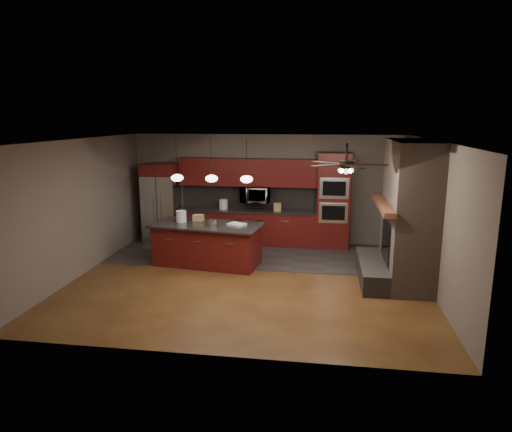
% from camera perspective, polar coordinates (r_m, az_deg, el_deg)
% --- Properties ---
extents(ground, '(7.00, 7.00, 0.00)m').
position_cam_1_polar(ground, '(9.29, -0.92, -8.05)').
color(ground, brown).
rests_on(ground, ground).
extents(ceiling, '(7.00, 6.00, 0.02)m').
position_cam_1_polar(ceiling, '(8.73, -0.99, 9.47)').
color(ceiling, white).
rests_on(ceiling, back_wall).
extents(back_wall, '(7.00, 0.02, 2.80)m').
position_cam_1_polar(back_wall, '(11.83, 1.39, 3.38)').
color(back_wall, '#6A5F54').
rests_on(back_wall, ground).
extents(right_wall, '(0.02, 6.00, 2.80)m').
position_cam_1_polar(right_wall, '(9.04, 21.52, -0.26)').
color(right_wall, '#6A5F54').
rests_on(right_wall, ground).
extents(left_wall, '(0.02, 6.00, 2.80)m').
position_cam_1_polar(left_wall, '(10.07, -21.01, 1.00)').
color(left_wall, '#6A5F54').
rests_on(left_wall, ground).
extents(slate_tile_patch, '(7.00, 2.40, 0.01)m').
position_cam_1_polar(slate_tile_patch, '(10.98, 0.59, -4.79)').
color(slate_tile_patch, '#33302E').
rests_on(slate_tile_patch, ground).
extents(fireplace_column, '(1.30, 2.10, 2.80)m').
position_cam_1_polar(fireplace_column, '(9.35, 18.17, -0.26)').
color(fireplace_column, '#766254').
rests_on(fireplace_column, ground).
extents(back_cabinetry, '(3.59, 0.64, 2.20)m').
position_cam_1_polar(back_cabinetry, '(11.74, -1.07, 0.80)').
color(back_cabinetry, '#581012').
rests_on(back_cabinetry, ground).
extents(oven_tower, '(0.80, 0.63, 2.38)m').
position_cam_1_polar(oven_tower, '(11.48, 9.66, 1.88)').
color(oven_tower, '#581012').
rests_on(oven_tower, ground).
extents(microwave, '(0.73, 0.41, 0.50)m').
position_cam_1_polar(microwave, '(11.64, -0.10, 2.74)').
color(microwave, silver).
rests_on(microwave, back_cabinetry).
extents(refrigerator, '(0.88, 0.75, 2.06)m').
position_cam_1_polar(refrigerator, '(12.16, -11.72, 1.60)').
color(refrigerator, silver).
rests_on(refrigerator, ground).
extents(kitchen_island, '(2.54, 1.42, 0.92)m').
position_cam_1_polar(kitchen_island, '(10.20, -6.13, -3.52)').
color(kitchen_island, '#581012').
rests_on(kitchen_island, ground).
extents(white_bucket, '(0.26, 0.26, 0.25)m').
position_cam_1_polar(white_bucket, '(10.36, -9.34, -0.04)').
color(white_bucket, silver).
rests_on(white_bucket, kitchen_island).
extents(paint_can, '(0.21, 0.21, 0.12)m').
position_cam_1_polar(paint_can, '(9.95, -5.45, -0.85)').
color(paint_can, '#B1B1B6').
rests_on(paint_can, kitchen_island).
extents(paint_tray, '(0.45, 0.41, 0.04)m').
position_cam_1_polar(paint_tray, '(9.95, -2.43, -1.03)').
color(paint_tray, white).
rests_on(paint_tray, kitchen_island).
extents(cardboard_box, '(0.24, 0.18, 0.14)m').
position_cam_1_polar(cardboard_box, '(10.42, -7.22, -0.22)').
color(cardboard_box, '#9C8650').
rests_on(cardboard_box, kitchen_island).
extents(counter_bucket, '(0.26, 0.26, 0.25)m').
position_cam_1_polar(counter_bucket, '(11.78, -4.09, 1.47)').
color(counter_bucket, silver).
rests_on(counter_bucket, back_cabinetry).
extents(counter_box, '(0.20, 0.17, 0.20)m').
position_cam_1_polar(counter_box, '(11.52, 2.69, 1.12)').
color(counter_box, '#9F8652').
rests_on(counter_box, back_cabinetry).
extents(pendant_left, '(0.26, 0.26, 0.92)m').
position_cam_1_polar(pendant_left, '(9.87, -9.83, 4.75)').
color(pendant_left, black).
rests_on(pendant_left, ceiling).
extents(pendant_center, '(0.26, 0.26, 0.92)m').
position_cam_1_polar(pendant_center, '(9.67, -5.58, 4.71)').
color(pendant_center, black).
rests_on(pendant_center, ceiling).
extents(pendant_right, '(0.26, 0.26, 0.92)m').
position_cam_1_polar(pendant_right, '(9.52, -1.18, 4.65)').
color(pendant_right, black).
rests_on(pendant_right, ceiling).
extents(ceiling_fan, '(1.27, 1.33, 0.41)m').
position_cam_1_polar(ceiling_fan, '(7.85, 11.21, 6.42)').
color(ceiling_fan, black).
rests_on(ceiling_fan, ceiling).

